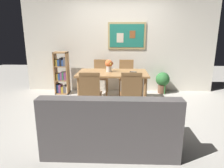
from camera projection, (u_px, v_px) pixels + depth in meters
ground_plane at (118, 110)px, 4.32m from camera, size 12.00×12.00×0.00m
wall_back_with_painting at (119, 44)px, 5.50m from camera, size 5.20×0.14×2.60m
dining_table at (113, 76)px, 4.59m from camera, size 1.58×0.92×0.74m
dining_chair_near_right at (131, 91)px, 3.84m from camera, size 0.40×0.41×0.91m
dining_chair_near_left at (91, 91)px, 3.86m from camera, size 0.40×0.41×0.91m
dining_chair_far_right at (126, 74)px, 5.37m from camera, size 0.40×0.41×0.91m
dining_chair_far_left at (101, 74)px, 5.40m from camera, size 0.40×0.41×0.91m
leather_couch at (110, 128)px, 2.83m from camera, size 1.80×0.84×0.84m
bookshelf at (62, 75)px, 5.38m from camera, size 0.36×0.28×1.13m
potted_ivy at (163, 81)px, 5.46m from camera, size 0.37×0.37×0.59m
flower_vase at (109, 65)px, 4.57m from camera, size 0.18×0.18×0.28m
tv_remote at (133, 72)px, 4.53m from camera, size 0.16×0.09×0.02m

